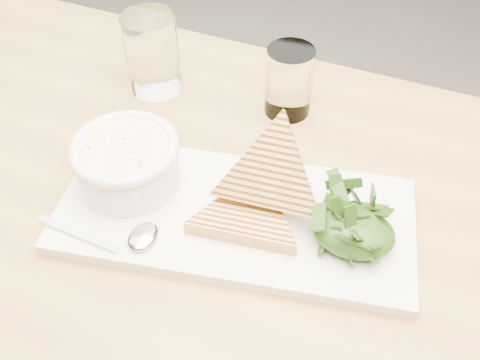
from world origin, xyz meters
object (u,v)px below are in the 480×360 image
(table_top, at_px, (145,206))
(glass_far, at_px, (289,82))
(platter, at_px, (235,216))
(soup_bowl, at_px, (129,167))
(glass_near, at_px, (152,54))

(table_top, xyz_separation_m, glass_far, (0.13, 0.22, 0.07))
(platter, xyz_separation_m, soup_bowl, (-0.14, 0.01, 0.03))
(table_top, bearing_deg, platter, -0.70)
(platter, xyz_separation_m, glass_near, (-0.20, 0.21, 0.05))
(table_top, distance_m, glass_near, 0.24)
(table_top, bearing_deg, soup_bowl, 162.56)
(glass_near, distance_m, glass_far, 0.21)
(table_top, height_order, platter, platter)
(table_top, height_order, glass_near, glass_near)
(glass_far, bearing_deg, table_top, -120.02)
(table_top, relative_size, glass_far, 10.95)
(platter, relative_size, soup_bowl, 3.38)
(table_top, xyz_separation_m, soup_bowl, (-0.02, 0.00, 0.06))
(soup_bowl, relative_size, glass_near, 1.04)
(platter, distance_m, glass_near, 0.30)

